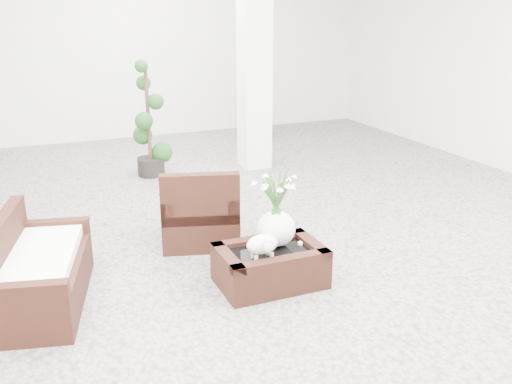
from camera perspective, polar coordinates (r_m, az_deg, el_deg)
name	(u,v)px	position (r m, az deg, el deg)	size (l,w,h in m)	color
ground	(252,247)	(5.79, -0.39, -5.55)	(11.00, 11.00, 0.00)	gray
column	(254,48)	(8.36, -0.17, 14.27)	(0.40, 0.40, 3.50)	white
coffee_table	(270,267)	(5.01, 1.43, -7.56)	(0.90, 0.60, 0.31)	#35180F
sheep_figurine	(262,246)	(4.77, 0.63, -5.47)	(0.28, 0.23, 0.21)	white
planter_narcissus	(276,202)	(4.91, 2.06, -1.04)	(0.44, 0.44, 0.80)	white
tealight	(300,243)	(5.07, 4.45, -5.13)	(0.04, 0.04, 0.03)	white
armchair	(200,204)	(5.82, -5.65, -1.18)	(0.76, 0.73, 0.81)	#35180F
loveseat	(39,263)	(4.93, -20.90, -6.63)	(1.36, 0.65, 0.72)	#35180F
topiary	(148,120)	(8.14, -10.75, 7.10)	(0.43, 0.43, 1.60)	#163E14
shopper	(253,91)	(10.09, -0.28, 10.06)	(0.65, 0.43, 1.78)	navy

